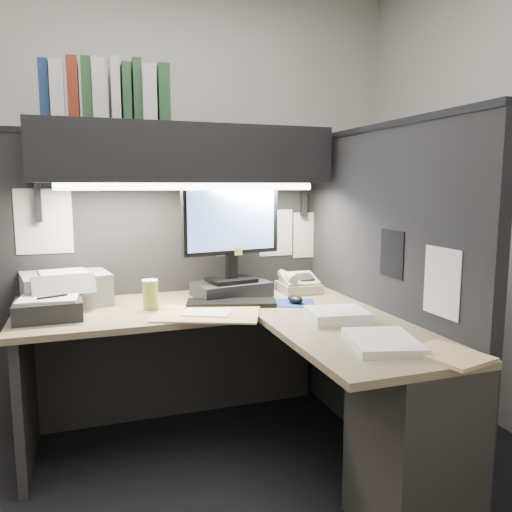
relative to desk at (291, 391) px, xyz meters
The scene contains 22 objects.
floor 0.61m from the desk, behind, with size 3.50×3.50×0.00m, color black.
wall_back 1.81m from the desk, 105.82° to the left, with size 3.50×0.04×2.70m, color beige.
wall_front 1.80m from the desk, 105.86° to the right, with size 3.50×0.04×2.70m, color beige.
partition_back 1.07m from the desk, 113.00° to the left, with size 1.90×0.06×1.60m, color black.
partition_right 0.68m from the desk, 18.19° to the left, with size 0.06×1.50×1.60m, color black.
desk is the anchor object (origin of this frame).
overhead_shelf 1.33m from the desk, 111.79° to the left, with size 1.55×0.34×0.30m, color black.
task_light_tube 1.12m from the desk, 116.16° to the left, with size 0.04×0.04×1.32m, color white.
monitor 0.86m from the desk, 96.27° to the left, with size 0.56×0.31×0.60m.
keyboard 0.58m from the desk, 105.52° to the left, with size 0.45×0.15×0.02m, color black.
mousepad 0.53m from the desk, 65.43° to the left, with size 0.21×0.19×0.00m, color navy.
mouse 0.54m from the desk, 64.74° to the left, with size 0.07×0.10×0.04m, color black.
telephone 0.80m from the desk, 64.05° to the left, with size 0.21×0.22×0.09m, color #B8AE8D.
coffee_cup 0.82m from the desk, 136.20° to the left, with size 0.07×0.07×0.14m, color gold.
printer 1.26m from the desk, 140.43° to the left, with size 0.41×0.35×0.16m, color #95989B.
notebook_stack 1.16m from the desk, 153.59° to the left, with size 0.29×0.24×0.09m, color black.
open_folder 0.53m from the desk, 132.70° to the left, with size 0.48×0.32×0.01m, color tan.
paper_stack_a 0.39m from the desk, ahead, with size 0.26×0.22×0.05m, color white.
paper_stack_b 0.51m from the desk, 56.49° to the right, with size 0.24×0.31×0.03m, color white.
manila_stack 0.71m from the desk, 54.21° to the right, with size 0.20×0.26×0.01m, color tan.
binder_row 1.69m from the desk, 132.63° to the left, with size 0.61×0.25×0.30m.
pinned_papers 0.83m from the desk, 90.40° to the left, with size 1.76×1.31×0.51m.
Camera 1 is at (-0.40, -1.92, 1.33)m, focal length 35.00 mm.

